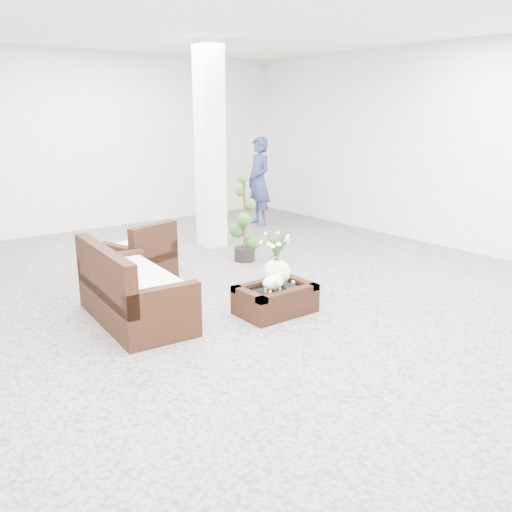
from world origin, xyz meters
TOP-DOWN VIEW (x-y plane):
  - ground at (0.00, 0.00)m, footprint 11.00×11.00m
  - column at (1.20, 2.80)m, footprint 0.40×0.40m
  - coffee_table at (-0.02, -0.51)m, footprint 0.90×0.60m
  - sheep_figurine at (-0.14, -0.61)m, footprint 0.28×0.23m
  - planter_narcissus at (0.08, -0.41)m, footprint 0.44×0.44m
  - tealight at (0.28, -0.49)m, footprint 0.04×0.04m
  - armchair at (-0.75, 1.68)m, footprint 0.99×0.97m
  - loveseat at (-1.46, 0.29)m, footprint 0.95×1.78m
  - topiary at (1.07, 1.62)m, footprint 0.37×0.37m
  - shopper at (3.01, 3.78)m, footprint 0.52×0.72m

SIDE VIEW (x-z plane):
  - ground at x=0.00m, z-range 0.00..0.00m
  - coffee_table at x=-0.02m, z-range 0.00..0.31m
  - tealight at x=0.28m, z-range 0.31..0.34m
  - sheep_figurine at x=-0.14m, z-range 0.31..0.52m
  - armchair at x=-0.75m, z-range 0.00..0.86m
  - loveseat at x=-1.46m, z-range 0.00..0.92m
  - topiary at x=1.07m, z-range 0.00..1.39m
  - planter_narcissus at x=0.08m, z-range 0.31..1.11m
  - shopper at x=3.01m, z-range 0.00..1.83m
  - column at x=1.20m, z-range 0.00..3.50m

